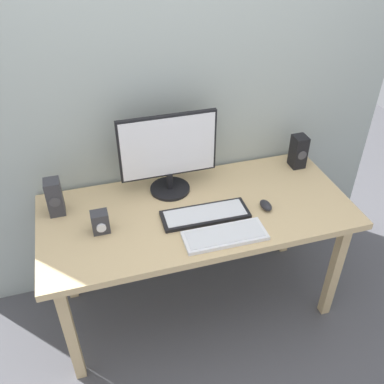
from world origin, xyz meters
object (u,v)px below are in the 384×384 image
object	(u,v)px
keyboard_primary	(205,214)
audio_controller	(100,222)
speaker_left	(54,197)
speaker_right	(298,151)
monitor	(168,152)
keyboard_secondary	(225,236)
desk	(197,220)
mouse	(266,205)

from	to	relation	value
keyboard_primary	audio_controller	distance (m)	0.54
speaker_left	speaker_right	bearing A→B (deg)	2.16
monitor	keyboard_primary	size ratio (longest dim) A/B	1.15
speaker_left	audio_controller	bearing A→B (deg)	-46.50
keyboard_primary	keyboard_secondary	xyz separation A→B (m)	(0.04, -0.18, 0.00)
keyboard_secondary	desk	bearing A→B (deg)	104.39
speaker_left	monitor	bearing A→B (deg)	3.33
keyboard_secondary	mouse	xyz separation A→B (m)	(0.29, 0.16, 0.01)
keyboard_primary	speaker_left	xyz separation A→B (m)	(-0.74, 0.25, 0.09)
monitor	audio_controller	size ratio (longest dim) A/B	4.59
keyboard_secondary	keyboard_primary	bearing A→B (deg)	102.95
monitor	speaker_right	world-z (taller)	monitor
keyboard_primary	keyboard_secondary	size ratio (longest dim) A/B	1.11
audio_controller	monitor	bearing A→B (deg)	31.17
keyboard_primary	monitor	bearing A→B (deg)	112.46
desk	keyboard_primary	world-z (taller)	keyboard_primary
keyboard_primary	speaker_left	distance (m)	0.79
monitor	keyboard_primary	distance (m)	0.39
keyboard_primary	keyboard_secondary	bearing A→B (deg)	-77.05
desk	mouse	xyz separation A→B (m)	(0.36, -0.10, 0.10)
keyboard_secondary	speaker_right	xyz separation A→B (m)	(0.65, 0.49, 0.09)
monitor	mouse	world-z (taller)	monitor
monitor	keyboard_secondary	distance (m)	0.55
keyboard_primary	mouse	xyz separation A→B (m)	(0.33, -0.03, 0.01)
desk	audio_controller	world-z (taller)	audio_controller
keyboard_secondary	speaker_right	world-z (taller)	speaker_right
audio_controller	keyboard_primary	bearing A→B (deg)	-3.86
desk	keyboard_primary	distance (m)	0.11
keyboard_secondary	speaker_left	distance (m)	0.90
desk	keyboard_secondary	world-z (taller)	keyboard_secondary
monitor	mouse	size ratio (longest dim) A/B	5.71
keyboard_secondary	speaker_right	distance (m)	0.82
monitor	keyboard_secondary	size ratio (longest dim) A/B	1.29
audio_controller	mouse	bearing A→B (deg)	-4.32
monitor	speaker_left	bearing A→B (deg)	-176.67
desk	speaker_left	size ratio (longest dim) A/B	8.23
speaker_right	audio_controller	distance (m)	1.26
desk	mouse	distance (m)	0.38
keyboard_secondary	mouse	world-z (taller)	mouse
speaker_right	speaker_left	xyz separation A→B (m)	(-1.44, -0.05, 0.00)
speaker_right	audio_controller	world-z (taller)	speaker_right
keyboard_secondary	mouse	distance (m)	0.33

